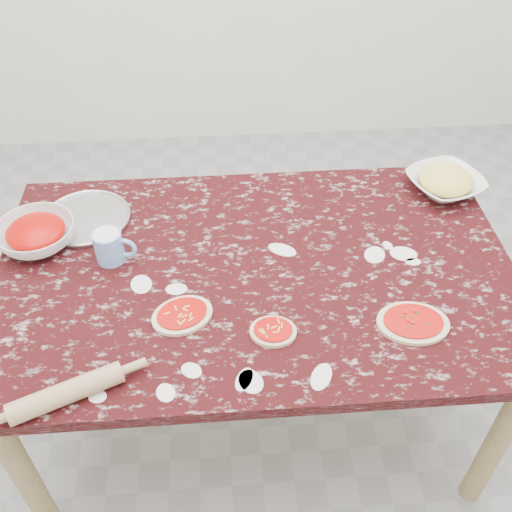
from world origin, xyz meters
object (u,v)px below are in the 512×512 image
at_px(flour_mug, 110,246).
at_px(rolling_pin, 66,393).
at_px(worktable, 256,286).
at_px(cheese_bowl, 445,184).
at_px(sauce_bowl, 37,235).
at_px(pizza_tray, 86,219).

bearing_deg(flour_mug, rolling_pin, -96.52).
distance_m(worktable, cheese_bowl, 0.79).
relative_size(sauce_bowl, rolling_pin, 0.87).
xyz_separation_m(sauce_bowl, rolling_pin, (0.19, -0.59, -0.01)).
bearing_deg(worktable, cheese_bowl, 26.11).
xyz_separation_m(pizza_tray, flour_mug, (0.11, -0.20, 0.05)).
distance_m(pizza_tray, rolling_pin, 0.71).
xyz_separation_m(worktable, flour_mug, (-0.44, 0.07, 0.14)).
relative_size(sauce_bowl, cheese_bowl, 0.99).
xyz_separation_m(sauce_bowl, flour_mug, (0.24, -0.09, 0.02)).
bearing_deg(rolling_pin, flour_mug, 83.48).
height_order(sauce_bowl, rolling_pin, sauce_bowl).
bearing_deg(pizza_tray, worktable, -26.43).
distance_m(flour_mug, rolling_pin, 0.51).
bearing_deg(worktable, rolling_pin, -139.30).
bearing_deg(sauce_bowl, cheese_bowl, 7.41).
distance_m(cheese_bowl, rolling_pin, 1.43).
bearing_deg(worktable, flour_mug, 170.60).
distance_m(worktable, sauce_bowl, 0.72).
bearing_deg(worktable, pizza_tray, 153.57).
distance_m(cheese_bowl, flour_mug, 1.18).
relative_size(pizza_tray, rolling_pin, 1.02).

